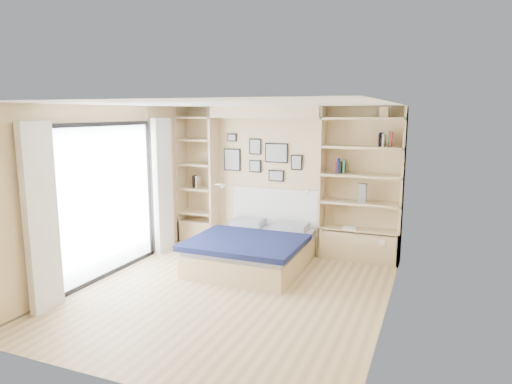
% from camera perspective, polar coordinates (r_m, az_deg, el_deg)
% --- Properties ---
extents(ground, '(4.50, 4.50, 0.00)m').
position_cam_1_polar(ground, '(6.29, -3.17, -12.48)').
color(ground, tan).
rests_on(ground, ground).
extents(room_shell, '(4.50, 4.50, 4.50)m').
position_cam_1_polar(room_shell, '(7.48, -0.98, -0.23)').
color(room_shell, '#D0B283').
rests_on(room_shell, ground).
extents(bed, '(1.68, 2.11, 1.07)m').
position_cam_1_polar(bed, '(7.26, -0.21, -7.09)').
color(bed, tan).
rests_on(bed, ground).
extents(photo_gallery, '(1.48, 0.02, 0.82)m').
position_cam_1_polar(photo_gallery, '(8.07, 0.53, 4.30)').
color(photo_gallery, black).
rests_on(photo_gallery, ground).
extents(reading_lamps, '(1.92, 0.12, 0.15)m').
position_cam_1_polar(reading_lamps, '(7.88, 0.96, 0.46)').
color(reading_lamps, silver).
rests_on(reading_lamps, ground).
extents(shelf_decor, '(3.50, 0.23, 2.03)m').
position_cam_1_polar(shelf_decor, '(7.47, 11.83, 4.52)').
color(shelf_decor, '#A51E1E').
rests_on(shelf_decor, ground).
extents(deck, '(3.20, 4.00, 0.05)m').
position_cam_1_polar(deck, '(8.39, -26.25, -7.72)').
color(deck, brown).
rests_on(deck, ground).
extents(deck_chair, '(0.63, 0.85, 0.77)m').
position_cam_1_polar(deck_chair, '(8.18, -23.18, -5.27)').
color(deck_chair, tan).
rests_on(deck_chair, ground).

